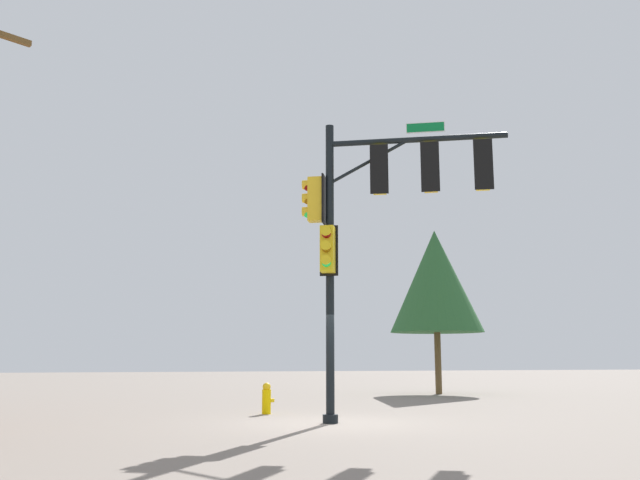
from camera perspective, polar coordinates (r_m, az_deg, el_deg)
ground_plane at (r=16.11m, az=0.89°, el=-15.27°), size 120.00×120.00×0.00m
signal_pole_assembly at (r=16.27m, az=4.75°, el=2.81°), size 4.62×2.24×7.21m
fire_hydrant at (r=18.70m, az=-4.55°, el=-13.24°), size 0.33×0.24×0.83m
tree_near at (r=29.40m, az=9.77°, el=-3.44°), size 3.96×3.96×6.97m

